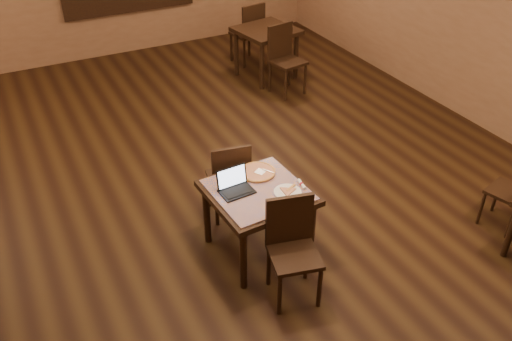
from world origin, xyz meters
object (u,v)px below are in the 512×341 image
laptop (234,185)px  other_table_a (266,37)px  tiled_table (258,198)px  other_table_a_chair_far (250,30)px  pizza_pan (258,173)px  other_table_a_chair_near (284,55)px  chair_main_far (230,177)px  chair_main_near (292,243)px

laptop → other_table_a: bearing=54.7°
tiled_table → laptop: bearing=150.5°
other_table_a → other_table_a_chair_far: 0.63m
pizza_pan → other_table_a_chair_far: bearing=64.1°
tiled_table → other_table_a: 4.32m
laptop → pizza_pan: laptop is taller
tiled_table → other_table_a: size_ratio=0.96×
tiled_table → other_table_a_chair_near: bearing=53.2°
chair_main_far → other_table_a: 3.80m
chair_main_far → other_table_a_chair_far: bearing=-109.2°
other_table_a_chair_far → other_table_a_chair_near: bearing=79.3°
other_table_a_chair_far → chair_main_near: bearing=57.8°
other_table_a → other_table_a_chair_near: other_table_a_chair_near is taller
chair_main_near → pizza_pan: chair_main_near is taller
tiled_table → laptop: (-0.20, 0.10, 0.16)m
laptop → pizza_pan: size_ratio=0.96×
tiled_table → chair_main_far: chair_main_far is taller
pizza_pan → other_table_a_chair_near: 3.52m
chair_main_near → pizza_pan: size_ratio=2.95×
laptop → chair_main_near: bearing=-75.8°
tiled_table → other_table_a_chair_far: size_ratio=0.91×
chair_main_far → other_table_a_chair_near: other_table_a_chair_near is taller
tiled_table → other_table_a_chair_far: other_table_a_chair_far is taller
chair_main_far → pizza_pan: 0.46m
tiled_table → chair_main_near: bearing=-91.1°
pizza_pan → other_table_a_chair_near: (1.98, 2.90, -0.17)m
other_table_a_chair_near → other_table_a_chair_far: (0.03, 1.24, 0.00)m
other_table_a_chair_near → chair_main_far: bearing=-139.3°
tiled_table → chair_main_near: chair_main_near is taller
chair_main_far → laptop: size_ratio=2.94×
laptop → other_table_a: 4.34m
other_table_a → other_table_a_chair_near: (-0.02, -0.62, -0.08)m
chair_main_near → other_table_a: (2.10, 4.38, 0.12)m
laptop → tiled_table: bearing=-29.5°
tiled_table → laptop: laptop is taller
laptop → pizza_pan: (0.32, 0.14, -0.05)m
chair_main_far → other_table_a_chair_far: (2.15, 3.76, 0.06)m
tiled_table → other_table_a: bearing=57.6°
other_table_a_chair_far → other_table_a: bearing=79.3°
laptop → other_table_a_chair_far: (2.33, 4.28, -0.22)m
chair_main_near → laptop: (-0.22, 0.71, 0.26)m
tiled_table → pizza_pan: 0.29m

